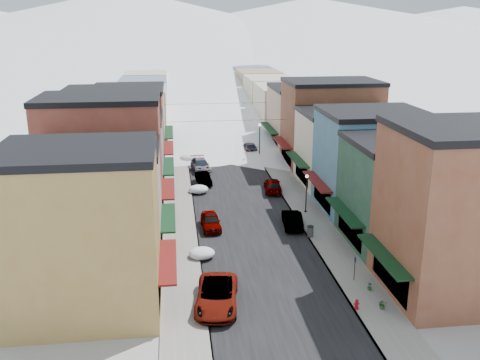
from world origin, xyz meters
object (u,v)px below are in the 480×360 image
object	(u,v)px
car_silver_sedan	(211,221)
trash_can	(310,231)
streetlamp_near	(306,189)
car_white_suv	(217,295)
fire_hydrant	(357,304)
car_green_sedan	(292,219)
car_dark_hatch	(203,179)

from	to	relation	value
car_silver_sedan	trash_can	xyz separation A→B (m)	(8.87, -3.44, -0.08)
car_silver_sedan	streetlamp_near	bearing A→B (deg)	14.31
trash_can	car_white_suv	bearing A→B (deg)	-130.74
car_silver_sedan	streetlamp_near	xyz separation A→B (m)	(10.03, 2.95, 1.93)
car_white_suv	streetlamp_near	xyz separation A→B (m)	(10.66, 17.42, 1.82)
car_white_suv	trash_can	distance (m)	14.56
trash_can	fire_hydrant	bearing A→B (deg)	-90.00
streetlamp_near	car_green_sedan	bearing A→B (deg)	-122.32
fire_hydrant	car_white_suv	bearing A→B (deg)	169.32
fire_hydrant	streetlamp_near	distance (m)	19.37
car_green_sedan	car_white_suv	bearing A→B (deg)	64.57
car_green_sedan	car_dark_hatch	bearing A→B (deg)	-57.09
car_green_sedan	trash_can	world-z (taller)	car_green_sedan
car_dark_hatch	fire_hydrant	world-z (taller)	car_dark_hatch
car_green_sedan	streetlamp_near	bearing A→B (deg)	-116.49
trash_can	car_dark_hatch	bearing A→B (deg)	115.96
car_dark_hatch	fire_hydrant	size ratio (longest dim) A/B	5.63
car_silver_sedan	fire_hydrant	xyz separation A→B (m)	(8.87, -16.26, -0.26)
car_white_suv	car_dark_hatch	xyz separation A→B (m)	(0.80, 28.90, -0.18)
car_green_sedan	streetlamp_near	distance (m)	4.54
car_white_suv	fire_hydrant	xyz separation A→B (m)	(9.50, -1.79, -0.37)
car_silver_sedan	fire_hydrant	bearing A→B (deg)	-63.45
car_dark_hatch	streetlamp_near	world-z (taller)	streetlamp_near
fire_hydrant	trash_can	world-z (taller)	trash_can
car_silver_sedan	car_dark_hatch	distance (m)	14.43
car_white_suv	car_silver_sedan	bearing A→B (deg)	95.30
car_white_suv	car_dark_hatch	bearing A→B (deg)	96.21
car_white_suv	car_silver_sedan	distance (m)	14.48
car_dark_hatch	car_green_sedan	xyz separation A→B (m)	(7.65, -14.97, 0.11)
fire_hydrant	car_silver_sedan	bearing A→B (deg)	118.61
car_silver_sedan	fire_hydrant	distance (m)	18.52
car_dark_hatch	fire_hydrant	bearing A→B (deg)	-81.91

